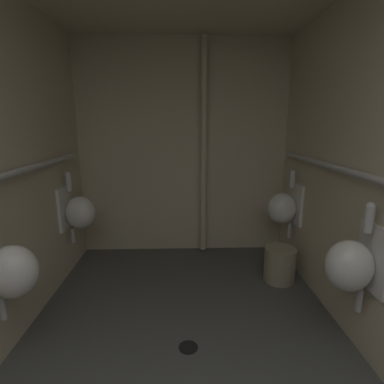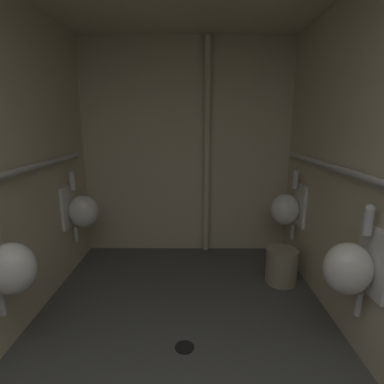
% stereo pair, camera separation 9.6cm
% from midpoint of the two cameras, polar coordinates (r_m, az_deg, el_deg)
% --- Properties ---
extents(floor, '(2.58, 3.87, 0.08)m').
position_cam_midpoint_polar(floor, '(2.33, -0.87, -30.74)').
color(floor, '#4C4F4C').
rests_on(floor, ground).
extents(wall_back, '(2.58, 0.06, 2.52)m').
position_cam_midpoint_polar(wall_back, '(3.60, -0.32, 8.14)').
color(wall_back, beige).
rests_on(wall_back, ground).
extents(urinal_left_mid, '(0.32, 0.30, 0.76)m').
position_cam_midpoint_polar(urinal_left_mid, '(2.23, -30.67, -12.25)').
color(urinal_left_mid, white).
extents(urinal_left_far, '(0.32, 0.30, 0.76)m').
position_cam_midpoint_polar(urinal_left_far, '(3.29, -19.67, -3.31)').
color(urinal_left_far, white).
extents(urinal_right_mid, '(0.32, 0.30, 0.76)m').
position_cam_midpoint_polar(urinal_right_mid, '(2.20, 29.33, -12.44)').
color(urinal_right_mid, white).
extents(urinal_right_far, '(0.32, 0.30, 0.76)m').
position_cam_midpoint_polar(urinal_right_far, '(3.34, 18.54, -2.99)').
color(urinal_right_far, white).
extents(supply_pipe_right, '(0.06, 3.15, 0.06)m').
position_cam_midpoint_polar(supply_pipe_right, '(2.07, 33.43, 1.53)').
color(supply_pipe_right, '#B2B2B2').
extents(standpipe_back_wall, '(0.07, 0.07, 2.47)m').
position_cam_midpoint_polar(standpipe_back_wall, '(3.49, 3.66, 7.97)').
color(standpipe_back_wall, beige).
rests_on(standpipe_back_wall, ground).
extents(floor_drain, '(0.14, 0.14, 0.01)m').
position_cam_midpoint_polar(floor_drain, '(2.40, -0.14, -27.60)').
color(floor_drain, black).
rests_on(floor_drain, ground).
extents(waste_bin, '(0.31, 0.31, 0.35)m').
position_cam_midpoint_polar(waste_bin, '(3.21, 17.62, -13.36)').
color(waste_bin, '#9E937A').
rests_on(waste_bin, ground).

